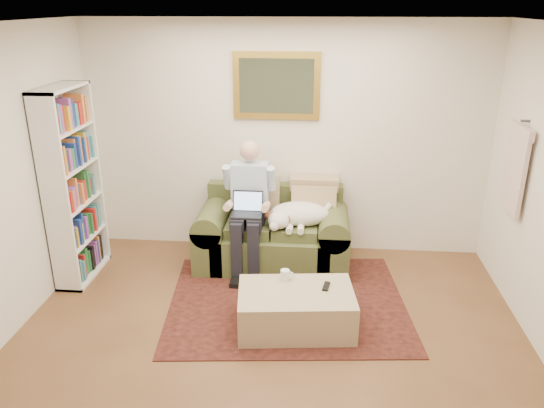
# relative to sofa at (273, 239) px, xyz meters

# --- Properties ---
(room_shell) EXTENTS (4.51, 5.00, 2.61)m
(room_shell) POSITION_rel_sofa_xyz_m (0.10, -1.69, 1.01)
(room_shell) COLOR brown
(room_shell) RESTS_ON ground
(rug) EXTENTS (2.44, 2.03, 0.01)m
(rug) POSITION_rel_sofa_xyz_m (0.22, -0.83, -0.28)
(rug) COLOR black
(rug) RESTS_ON room_shell
(sofa) EXTENTS (1.66, 0.84, 0.99)m
(sofa) POSITION_rel_sofa_xyz_m (0.00, 0.00, 0.00)
(sofa) COLOR #464927
(sofa) RESTS_ON room_shell
(seated_man) EXTENTS (0.55, 0.78, 1.39)m
(seated_man) POSITION_rel_sofa_xyz_m (-0.25, -0.15, 0.41)
(seated_man) COLOR #8CB4D8
(seated_man) RESTS_ON sofa
(laptop) EXTENTS (0.32, 0.25, 0.23)m
(laptop) POSITION_rel_sofa_xyz_m (-0.25, -0.22, 0.44)
(laptop) COLOR black
(laptop) RESTS_ON seated_man
(sleeping_dog) EXTENTS (0.68, 0.43, 0.25)m
(sleeping_dog) POSITION_rel_sofa_xyz_m (0.30, -0.08, 0.35)
(sleeping_dog) COLOR white
(sleeping_dog) RESTS_ON sofa
(ottoman) EXTENTS (1.08, 0.76, 0.37)m
(ottoman) POSITION_rel_sofa_xyz_m (0.32, -1.25, -0.10)
(ottoman) COLOR #C8AF85
(ottoman) RESTS_ON room_shell
(coffee_mug) EXTENTS (0.08, 0.08, 0.10)m
(coffee_mug) POSITION_rel_sofa_xyz_m (0.21, -1.05, 0.13)
(coffee_mug) COLOR white
(coffee_mug) RESTS_ON ottoman
(tv_remote) EXTENTS (0.08, 0.16, 0.02)m
(tv_remote) POSITION_rel_sofa_xyz_m (0.58, -1.15, 0.09)
(tv_remote) COLOR black
(tv_remote) RESTS_ON ottoman
(bookshelf) EXTENTS (0.28, 0.80, 2.00)m
(bookshelf) POSITION_rel_sofa_xyz_m (-2.00, -0.45, 0.71)
(bookshelf) COLOR white
(bookshelf) RESTS_ON room_shell
(wall_mirror) EXTENTS (0.94, 0.04, 0.72)m
(wall_mirror) POSITION_rel_sofa_xyz_m (0.00, 0.43, 1.61)
(wall_mirror) COLOR gold
(wall_mirror) RESTS_ON room_shell
(hanging_shirt) EXTENTS (0.06, 0.52, 0.90)m
(hanging_shirt) POSITION_rel_sofa_xyz_m (2.29, -0.45, 1.06)
(hanging_shirt) COLOR beige
(hanging_shirt) RESTS_ON room_shell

